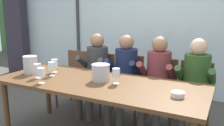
% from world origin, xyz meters
% --- Properties ---
extents(ground, '(14.00, 14.00, 0.00)m').
position_xyz_m(ground, '(0.00, 1.00, 0.00)').
color(ground, '#4C4742').
extents(window_glass_panel, '(7.60, 0.03, 2.60)m').
position_xyz_m(window_glass_panel, '(0.00, 2.10, 1.30)').
color(window_glass_panel, silver).
rests_on(window_glass_panel, ground).
extents(window_mullion_left, '(0.06, 0.06, 2.60)m').
position_xyz_m(window_mullion_left, '(-1.71, 2.08, 1.30)').
color(window_mullion_left, '#38383D').
rests_on(window_mullion_left, ground).
extents(hillside_vineyard, '(13.60, 2.40, 2.07)m').
position_xyz_m(hillside_vineyard, '(0.00, 5.25, 1.03)').
color(hillside_vineyard, '#386633').
rests_on(hillside_vineyard, ground).
extents(curtain_heavy_drape, '(0.56, 0.20, 2.60)m').
position_xyz_m(curtain_heavy_drape, '(-3.45, 1.92, 1.30)').
color(curtain_heavy_drape, '#332D38').
rests_on(curtain_heavy_drape, ground).
extents(dining_table, '(2.40, 0.95, 0.75)m').
position_xyz_m(dining_table, '(0.00, 0.00, 0.68)').
color(dining_table, brown).
rests_on(dining_table, ground).
extents(chair_near_curtain, '(0.44, 0.44, 0.89)m').
position_xyz_m(chair_near_curtain, '(-0.95, 0.88, 0.52)').
color(chair_near_curtain, brown).
rests_on(chair_near_curtain, ground).
extents(chair_left_of_center, '(0.46, 0.46, 0.89)m').
position_xyz_m(chair_left_of_center, '(-0.49, 0.87, 0.52)').
color(chair_left_of_center, brown).
rests_on(chair_left_of_center, ground).
extents(chair_center, '(0.49, 0.49, 0.89)m').
position_xyz_m(chair_center, '(-0.01, 0.88, 0.52)').
color(chair_center, brown).
rests_on(chair_center, ground).
extents(chair_right_of_center, '(0.47, 0.47, 0.89)m').
position_xyz_m(chair_right_of_center, '(0.49, 0.87, 0.52)').
color(chair_right_of_center, brown).
rests_on(chair_right_of_center, ground).
extents(chair_near_window_right, '(0.48, 0.48, 0.89)m').
position_xyz_m(chair_near_window_right, '(0.92, 0.87, 0.52)').
color(chair_near_window_right, brown).
rests_on(chair_near_window_right, ground).
extents(person_charcoal_jacket, '(0.46, 0.61, 1.21)m').
position_xyz_m(person_charcoal_jacket, '(-0.49, 0.75, 0.70)').
color(person_charcoal_jacket, '#38383D').
rests_on(person_charcoal_jacket, ground).
extents(person_navy_polo, '(0.46, 0.61, 1.21)m').
position_xyz_m(person_navy_polo, '(-0.01, 0.75, 0.70)').
color(person_navy_polo, '#192347').
rests_on(person_navy_polo, ground).
extents(person_maroon_top, '(0.47, 0.62, 1.21)m').
position_xyz_m(person_maroon_top, '(0.47, 0.75, 0.70)').
color(person_maroon_top, brown).
rests_on(person_maroon_top, ground).
extents(person_olive_shirt, '(0.46, 0.61, 1.21)m').
position_xyz_m(person_olive_shirt, '(0.95, 0.75, 0.70)').
color(person_olive_shirt, '#2D5123').
rests_on(person_olive_shirt, ground).
extents(ice_bucket_primary, '(0.18, 0.18, 0.23)m').
position_xyz_m(ice_bucket_primary, '(-0.96, -0.07, 0.87)').
color(ice_bucket_primary, '#B7B7BC').
rests_on(ice_bucket_primary, dining_table).
extents(ice_bucket_secondary, '(0.21, 0.21, 0.20)m').
position_xyz_m(ice_bucket_secondary, '(0.01, 0.05, 0.85)').
color(ice_bucket_secondary, '#B7B7BC').
rests_on(ice_bucket_secondary, dining_table).
extents(tasting_bowl, '(0.12, 0.12, 0.05)m').
position_xyz_m(tasting_bowl, '(0.91, -0.09, 0.77)').
color(tasting_bowl, silver).
rests_on(tasting_bowl, dining_table).
extents(wine_glass_by_left_taster, '(0.08, 0.08, 0.17)m').
position_xyz_m(wine_glass_by_left_taster, '(0.21, 0.03, 0.87)').
color(wine_glass_by_left_taster, silver).
rests_on(wine_glass_by_left_taster, dining_table).
extents(wine_glass_near_bucket, '(0.08, 0.08, 0.17)m').
position_xyz_m(wine_glass_near_bucket, '(-0.72, 0.11, 0.87)').
color(wine_glass_near_bucket, silver).
rests_on(wine_glass_near_bucket, dining_table).
extents(wine_glass_center_pour, '(0.08, 0.08, 0.17)m').
position_xyz_m(wine_glass_center_pour, '(-0.53, -0.33, 0.87)').
color(wine_glass_center_pour, silver).
rests_on(wine_glass_center_pour, dining_table).
extents(wine_glass_by_right_taster, '(0.08, 0.08, 0.17)m').
position_xyz_m(wine_glass_by_right_taster, '(-0.63, -0.04, 0.87)').
color(wine_glass_by_right_taster, silver).
rests_on(wine_glass_by_right_taster, dining_table).
extents(wine_glass_spare_empty, '(0.08, 0.08, 0.17)m').
position_xyz_m(wine_glass_spare_empty, '(-0.72, -0.19, 0.87)').
color(wine_glass_spare_empty, silver).
rests_on(wine_glass_spare_empty, dining_table).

